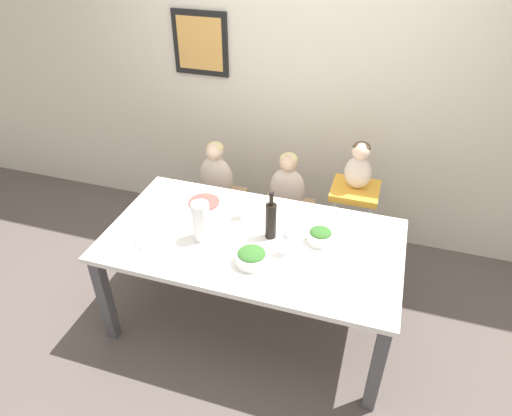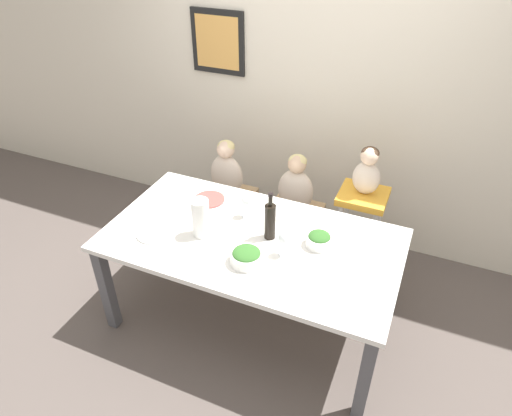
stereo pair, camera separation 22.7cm
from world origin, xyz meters
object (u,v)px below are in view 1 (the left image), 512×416
object	(u,v)px
chair_right_highchair	(353,208)
wine_glass_far	(244,202)
person_child_left	(216,171)
chair_far_left	(218,204)
chair_far_center	(286,216)
wine_glass_near	(288,237)
salad_bowl_large	(252,257)
wine_bottle	(271,220)
salad_bowl_small	(320,236)
dinner_plate_back_left	(204,202)
person_baby_right	(359,164)
dinner_plate_front_left	(153,240)
paper_towel_roll	(201,221)
person_child_center	(288,183)

from	to	relation	value
chair_right_highchair	wine_glass_far	distance (m)	0.90
chair_right_highchair	person_child_left	world-z (taller)	person_child_left
chair_far_left	chair_far_center	distance (m)	0.58
wine_glass_near	chair_far_left	bearing A→B (deg)	133.86
chair_right_highchair	salad_bowl_large	xyz separation A→B (m)	(-0.47, -0.96, 0.19)
wine_bottle	wine_glass_near	distance (m)	0.19
chair_far_center	salad_bowl_small	size ratio (longest dim) A/B	2.94
chair_right_highchair	wine_bottle	distance (m)	0.86
person_child_left	wine_bottle	world-z (taller)	wine_bottle
salad_bowl_small	dinner_plate_back_left	size ratio (longest dim) A/B	0.74
chair_far_center	person_baby_right	size ratio (longest dim) A/B	1.31
chair_far_center	wine_bottle	bearing A→B (deg)	-84.67
salad_bowl_large	dinner_plate_front_left	bearing A→B (deg)	179.21
chair_right_highchair	wine_glass_far	xyz separation A→B (m)	(-0.66, -0.54, 0.27)
chair_far_center	chair_right_highchair	distance (m)	0.53
wine_glass_near	salad_bowl_large	size ratio (longest dim) A/B	0.88
chair_far_left	paper_towel_roll	bearing A→B (deg)	-73.81
paper_towel_roll	salad_bowl_small	distance (m)	0.73
chair_far_left	salad_bowl_large	bearing A→B (deg)	-57.68
person_child_left	wine_bottle	xyz separation A→B (m)	(0.64, -0.69, 0.15)
chair_far_left	wine_glass_far	distance (m)	0.82
dinner_plate_front_left	wine_bottle	bearing A→B (deg)	20.97
dinner_plate_front_left	person_child_left	bearing A→B (deg)	87.54
person_child_center	chair_right_highchair	bearing A→B (deg)	-0.09
chair_right_highchair	salad_bowl_small	size ratio (longest dim) A/B	4.74
person_child_center	salad_bowl_small	xyz separation A→B (m)	(0.37, -0.64, 0.07)
chair_right_highchair	wine_glass_far	bearing A→B (deg)	-140.65
chair_right_highchair	salad_bowl_large	world-z (taller)	salad_bowl_large
chair_right_highchair	paper_towel_roll	xyz separation A→B (m)	(-0.84, -0.83, 0.27)
wine_glass_near	salad_bowl_large	world-z (taller)	wine_glass_near
person_baby_right	dinner_plate_back_left	world-z (taller)	person_baby_right
chair_far_center	paper_towel_roll	world-z (taller)	paper_towel_roll
chair_far_center	dinner_plate_back_left	world-z (taller)	dinner_plate_back_left
chair_far_center	dinner_plate_front_left	size ratio (longest dim) A/B	2.17
chair_right_highchair	person_child_left	size ratio (longest dim) A/B	1.58
wine_glass_near	salad_bowl_large	bearing A→B (deg)	-140.25
chair_far_left	chair_right_highchair	distance (m)	1.09
wine_bottle	dinner_plate_front_left	bearing A→B (deg)	-159.03
chair_right_highchair	salad_bowl_small	bearing A→B (deg)	-101.71
chair_far_center	salad_bowl_large	distance (m)	1.03
chair_right_highchair	salad_bowl_small	distance (m)	0.68
person_child_center	wine_glass_near	xyz separation A→B (m)	(0.20, -0.81, 0.14)
chair_far_left	paper_towel_roll	distance (m)	0.98
wine_bottle	dinner_plate_back_left	size ratio (longest dim) A/B	1.51
chair_far_center	dinner_plate_back_left	distance (m)	0.75
paper_towel_roll	person_baby_right	bearing A→B (deg)	44.67
chair_right_highchair	wine_glass_near	world-z (taller)	wine_glass_near
wine_bottle	person_child_center	bearing A→B (deg)	95.32
person_child_left	dinner_plate_back_left	xyz separation A→B (m)	(0.10, -0.47, 0.03)
paper_towel_roll	salad_bowl_small	xyz separation A→B (m)	(0.70, 0.19, -0.08)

